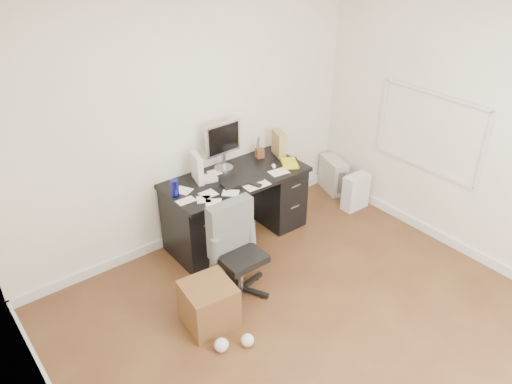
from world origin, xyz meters
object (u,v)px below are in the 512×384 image
keyboard (242,181)px  lcd_monitor (223,146)px  pc_tower (333,175)px  office_chair (240,252)px  desk (236,205)px  wicker_basket (209,304)px

keyboard → lcd_monitor: bearing=94.0°
lcd_monitor → pc_tower: lcd_monitor is taller
lcd_monitor → office_chair: bearing=-119.5°
desk → wicker_basket: (-0.95, -0.90, -0.19)m
pc_tower → keyboard: bearing=-154.0°
desk → pc_tower: size_ratio=3.50×
desk → pc_tower: (1.55, 0.08, -0.19)m
desk → keyboard: bearing=-102.9°
desk → office_chair: bearing=-123.9°
desk → wicker_basket: desk is taller
keyboard → pc_tower: size_ratio=0.99×
desk → pc_tower: 1.57m
lcd_monitor → wicker_basket: (-0.95, -1.11, -0.81)m
office_chair → pc_tower: (2.05, 0.82, -0.24)m
office_chair → pc_tower: office_chair is taller
wicker_basket → pc_tower: bearing=21.5°
office_chair → wicker_basket: size_ratio=2.21×
keyboard → office_chair: office_chair is taller
lcd_monitor → pc_tower: size_ratio=1.24×
wicker_basket → desk: bearing=43.4°
keyboard → office_chair: 0.81m
pc_tower → wicker_basket: size_ratio=1.05×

